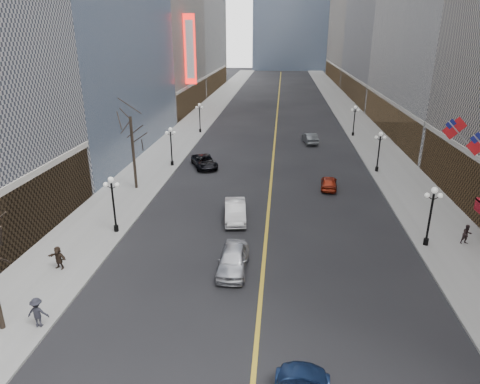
% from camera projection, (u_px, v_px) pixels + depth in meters
% --- Properties ---
extents(sidewalk_east, '(6.00, 230.00, 0.15)m').
position_uv_depth(sidewalk_east, '(363.00, 131.00, 68.72)').
color(sidewalk_east, gray).
rests_on(sidewalk_east, ground).
extents(sidewalk_west, '(6.00, 230.00, 0.15)m').
position_uv_depth(sidewalk_west, '(192.00, 127.00, 71.27)').
color(sidewalk_west, gray).
rests_on(sidewalk_west, ground).
extents(lane_line, '(0.25, 200.00, 0.02)m').
position_uv_depth(lane_line, '(277.00, 118.00, 79.34)').
color(lane_line, gold).
rests_on(lane_line, ground).
extents(streetlamp_east_1, '(1.26, 0.44, 4.52)m').
position_uv_depth(streetlamp_east_1, '(431.00, 210.00, 30.64)').
color(streetlamp_east_1, black).
rests_on(streetlamp_east_1, sidewalk_east).
extents(streetlamp_east_2, '(1.26, 0.44, 4.52)m').
position_uv_depth(streetlamp_east_2, '(379.00, 147.00, 47.42)').
color(streetlamp_east_2, black).
rests_on(streetlamp_east_2, sidewalk_east).
extents(streetlamp_east_3, '(1.26, 0.44, 4.52)m').
position_uv_depth(streetlamp_east_3, '(354.00, 117.00, 64.20)').
color(streetlamp_east_3, black).
rests_on(streetlamp_east_3, sidewalk_east).
extents(streetlamp_west_1, '(1.26, 0.44, 4.52)m').
position_uv_depth(streetlamp_west_1, '(113.00, 199.00, 32.78)').
color(streetlamp_west_1, black).
rests_on(streetlamp_west_1, sidewalk_west).
extents(streetlamp_west_2, '(1.26, 0.44, 4.52)m').
position_uv_depth(streetlamp_west_2, '(171.00, 142.00, 49.56)').
color(streetlamp_west_2, black).
rests_on(streetlamp_west_2, sidewalk_west).
extents(streetlamp_west_3, '(1.26, 0.44, 4.52)m').
position_uv_depth(streetlamp_west_3, '(200.00, 115.00, 66.35)').
color(streetlamp_west_3, black).
rests_on(streetlamp_west_3, sidewalk_west).
extents(flag_5, '(2.87, 0.12, 2.87)m').
position_uv_depth(flag_5, '(456.00, 130.00, 35.31)').
color(flag_5, '#B2B2B7').
rests_on(flag_5, ground).
extents(theatre_marquee, '(2.00, 0.55, 12.00)m').
position_uv_depth(theatre_marquee, '(190.00, 50.00, 76.59)').
color(theatre_marquee, red).
rests_on(theatre_marquee, ground).
extents(tree_west_far, '(3.60, 3.60, 7.92)m').
position_uv_depth(tree_west_far, '(131.00, 128.00, 41.09)').
color(tree_west_far, '#2D231C').
rests_on(tree_west_far, sidewalk_west).
extents(car_nb_near, '(1.93, 4.75, 1.62)m').
position_uv_depth(car_nb_near, '(233.00, 259.00, 28.23)').
color(car_nb_near, silver).
rests_on(car_nb_near, ground).
extents(car_nb_mid, '(2.30, 5.07, 1.61)m').
position_uv_depth(car_nb_mid, '(235.00, 211.00, 35.90)').
color(car_nb_mid, '#B9B9BB').
rests_on(car_nb_mid, ground).
extents(car_nb_far, '(4.17, 5.65, 1.43)m').
position_uv_depth(car_nb_far, '(204.00, 161.00, 49.99)').
color(car_nb_far, black).
rests_on(car_nb_far, ground).
extents(car_sb_mid, '(1.91, 4.01, 1.32)m').
position_uv_depth(car_sb_mid, '(329.00, 182.00, 43.14)').
color(car_sb_mid, maroon).
rests_on(car_sb_mid, ground).
extents(car_sb_far, '(2.24, 4.71, 1.49)m').
position_uv_depth(car_sb_far, '(310.00, 138.00, 60.88)').
color(car_sb_far, '#505458').
rests_on(car_sb_far, ground).
extents(ped_east_walk, '(0.80, 0.54, 1.52)m').
position_uv_depth(ped_east_walk, '(467.00, 234.00, 31.48)').
color(ped_east_walk, black).
rests_on(ped_east_walk, sidewalk_east).
extents(ped_west_walk, '(1.13, 0.54, 1.71)m').
position_uv_depth(ped_west_walk, '(38.00, 312.00, 22.55)').
color(ped_west_walk, '#22232B').
rests_on(ped_west_walk, sidewalk_west).
extents(ped_west_far, '(1.54, 0.83, 1.59)m').
position_uv_depth(ped_west_far, '(58.00, 258.00, 28.17)').
color(ped_west_far, black).
rests_on(ped_west_far, sidewalk_west).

